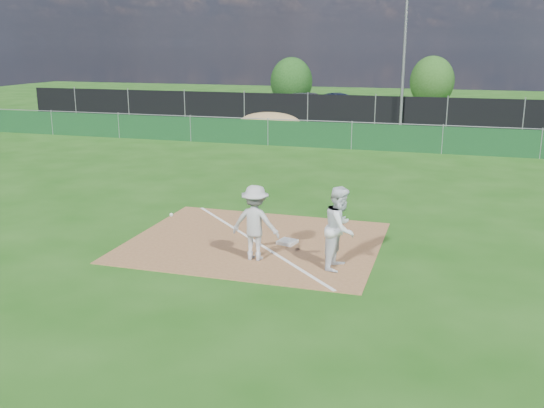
{
  "coord_description": "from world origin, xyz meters",
  "views": [
    {
      "loc": [
        4.49,
        -12.36,
        4.72
      ],
      "look_at": [
        0.44,
        1.0,
        1.0
      ],
      "focal_mm": 40.0,
      "sensor_mm": 36.0,
      "label": 1
    }
  ],
  "objects": [
    {
      "name": "ground",
      "position": [
        0.0,
        10.0,
        0.0
      ],
      "size": [
        90.0,
        90.0,
        0.0
      ],
      "primitive_type": "plane",
      "color": "#1B4D10",
      "rests_on": "ground"
    },
    {
      "name": "infield_dirt",
      "position": [
        0.0,
        1.0,
        0.01
      ],
      "size": [
        6.0,
        5.0,
        0.02
      ],
      "primitive_type": "cube",
      "color": "brown",
      "rests_on": "ground"
    },
    {
      "name": "foul_line",
      "position": [
        0.0,
        1.0,
        0.03
      ],
      "size": [
        5.01,
        5.01,
        0.01
      ],
      "primitive_type": "cube",
      "rotation": [
        0.0,
        0.0,
        0.79
      ],
      "color": "white",
      "rests_on": "infield_dirt"
    },
    {
      "name": "green_fence",
      "position": [
        0.0,
        15.0,
        0.6
      ],
      "size": [
        44.0,
        0.05,
        1.2
      ],
      "primitive_type": "cube",
      "color": "#0F3A19",
      "rests_on": "ground"
    },
    {
      "name": "dirt_mound",
      "position": [
        -5.0,
        18.5,
        0.58
      ],
      "size": [
        3.38,
        2.6,
        1.17
      ],
      "primitive_type": "ellipsoid",
      "color": "#9E7F4C",
      "rests_on": "ground"
    },
    {
      "name": "black_fence",
      "position": [
        0.0,
        23.0,
        0.9
      ],
      "size": [
        46.0,
        0.04,
        1.8
      ],
      "primitive_type": "cube",
      "color": "black",
      "rests_on": "ground"
    },
    {
      "name": "parking_lot",
      "position": [
        0.0,
        28.0,
        0.01
      ],
      "size": [
        46.0,
        9.0,
        0.01
      ],
      "primitive_type": "cube",
      "color": "black",
      "rests_on": "ground"
    },
    {
      "name": "light_pole",
      "position": [
        1.5,
        22.7,
        4.0
      ],
      "size": [
        0.16,
        0.16,
        8.0
      ],
      "primitive_type": "cylinder",
      "color": "slate",
      "rests_on": "ground"
    },
    {
      "name": "first_base",
      "position": [
        0.81,
        1.06,
        0.06
      ],
      "size": [
        0.49,
        0.49,
        0.09
      ],
      "primitive_type": "cube",
      "rotation": [
        0.0,
        0.0,
        -0.24
      ],
      "color": "white",
      "rests_on": "infield_dirt"
    },
    {
      "name": "play_at_first",
      "position": [
        0.41,
        -0.18,
        0.87
      ],
      "size": [
        2.49,
        0.7,
        1.7
      ],
      "color": "silver",
      "rests_on": "infield_dirt"
    },
    {
      "name": "runner",
      "position": [
        2.3,
        -0.13,
        0.9
      ],
      "size": [
        0.78,
        0.95,
        1.81
      ],
      "primitive_type": "imported",
      "rotation": [
        0.0,
        0.0,
        1.46
      ],
      "color": "white",
      "rests_on": "ground"
    },
    {
      "name": "car_left",
      "position": [
        -4.77,
        27.22,
        0.84
      ],
      "size": [
        5.24,
        3.37,
        1.66
      ],
      "primitive_type": "imported",
      "rotation": [
        0.0,
        0.0,
        1.88
      ],
      "color": "#ACAEB4",
      "rests_on": "parking_lot"
    },
    {
      "name": "car_mid",
      "position": [
        -2.58,
        27.47,
        0.77
      ],
      "size": [
        4.84,
        3.38,
        1.51
      ],
      "primitive_type": "imported",
      "rotation": [
        0.0,
        0.0,
        2.0
      ],
      "color": "black",
      "rests_on": "parking_lot"
    },
    {
      "name": "car_right",
      "position": [
        6.71,
        27.39,
        0.62
      ],
      "size": [
        4.5,
        2.84,
        1.21
      ],
      "primitive_type": "imported",
      "rotation": [
        0.0,
        0.0,
        1.28
      ],
      "color": "black",
      "rests_on": "parking_lot"
    },
    {
      "name": "tree_left",
      "position": [
        -7.51,
        32.26,
        1.92
      ],
      "size": [
        3.14,
        3.14,
        3.72
      ],
      "color": "#382316",
      "rests_on": "ground"
    },
    {
      "name": "tree_mid",
      "position": [
        2.61,
        34.67,
        1.98
      ],
      "size": [
        3.24,
        3.24,
        3.84
      ],
      "color": "#382316",
      "rests_on": "ground"
    }
  ]
}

